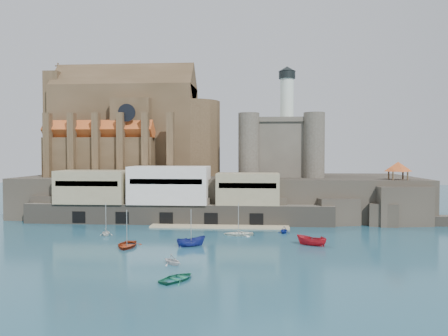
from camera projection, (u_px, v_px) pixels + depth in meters
name	position (u px, v px, depth m)	size (l,w,h in m)	color
ground	(199.00, 244.00, 76.66)	(300.00, 300.00, 0.00)	navy
promontory	(218.00, 195.00, 115.73)	(100.00, 36.00, 10.00)	#29241F
quay	(169.00, 197.00, 100.23)	(70.00, 12.00, 13.05)	#615A4E
church	(132.00, 131.00, 119.46)	(47.00, 25.93, 30.51)	#483621
castle_keep	(280.00, 145.00, 115.70)	(21.20, 21.20, 29.30)	#49443A
rock_outcrop	(398.00, 206.00, 99.01)	(14.50, 10.50, 8.70)	#29241F
pavilion	(398.00, 168.00, 98.87)	(6.40, 6.40, 5.40)	#483621
boat_0	(127.00, 247.00, 74.63)	(4.53, 1.31, 6.35)	maroon
boat_1	(172.00, 264.00, 63.07)	(2.97, 1.81, 3.44)	silver
boat_2	(191.00, 246.00, 75.25)	(1.95, 2.00, 5.19)	navy
boat_3	(178.00, 280.00, 55.24)	(3.86, 1.12, 5.40)	#1E7255
boat_4	(106.00, 235.00, 85.08)	(2.87, 1.75, 3.33)	silver
boat_5	(311.00, 245.00, 75.93)	(2.02, 2.07, 5.36)	red
boat_6	(238.00, 235.00, 85.38)	(4.17, 1.21, 5.85)	white
boat_7	(284.00, 233.00, 87.84)	(2.78, 1.69, 3.22)	navy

